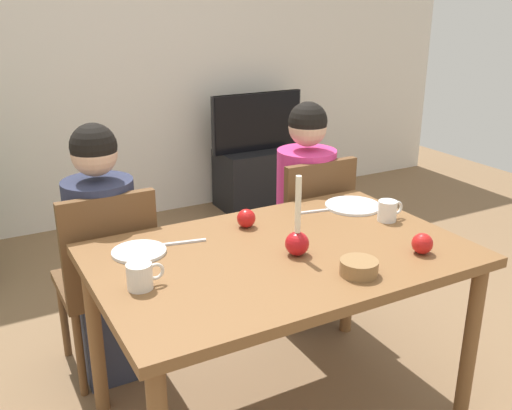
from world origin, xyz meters
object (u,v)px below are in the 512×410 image
dining_table (281,271)px  chair_left (108,273)px  person_right_child (305,217)px  tv (257,122)px  candle_centerpiece (297,239)px  mug_left (141,276)px  bowl_walnuts (359,267)px  apple_by_left_plate (422,244)px  mug_right (388,211)px  plate_right (353,206)px  apple_near_candle (246,218)px  person_left_child (104,259)px  chair_right (308,230)px  tv_stand (257,178)px  plate_left (139,252)px

dining_table → chair_left: 0.81m
person_right_child → tv: (0.63, 1.66, 0.14)m
dining_table → tv: bearing=63.2°
candle_centerpiece → mug_left: 0.59m
person_right_child → bowl_walnuts: 1.04m
chair_left → tv: bearing=45.3°
person_right_child → apple_by_left_plate: bearing=-95.3°
mug_right → chair_left: bearing=152.7°
plate_right → apple_near_candle: bearing=178.0°
chair_left → apple_by_left_plate: chair_left is taller
person_left_child → plate_right: (1.05, -0.38, 0.19)m
tv → dining_table: bearing=-116.8°
mug_left → person_left_child: bearing=86.8°
chair_right → person_left_child: person_left_child is taller
tv_stand → bowl_walnuts: size_ratio=4.84×
person_right_child → plate_left: size_ratio=5.77×
chair_right → mug_right: bearing=-87.1°
person_right_child → bowl_walnuts: (-0.40, -0.94, 0.21)m
dining_table → person_right_child: size_ratio=1.19×
candle_centerpiece → plate_left: 0.59m
dining_table → candle_centerpiece: 0.16m
chair_right → apple_near_candle: chair_right is taller
person_right_child → mug_right: bearing=-87.3°
tv_stand → apple_near_candle: bearing=-119.9°
person_left_child → bowl_walnuts: person_left_child is taller
dining_table → bowl_walnuts: size_ratio=10.58×
chair_right → plate_left: (-1.01, -0.37, 0.24)m
tv → candle_centerpiece: (-1.13, -2.36, 0.10)m
tv → bowl_walnuts: bearing=-111.6°
chair_left → plate_right: (1.05, -0.35, 0.24)m
plate_right → mug_right: 0.21m
plate_left → chair_right: bearing=20.1°
bowl_walnuts → apple_near_candle: size_ratio=1.70×
plate_right → mug_left: mug_left is taller
tv → plate_left: bearing=-128.4°
person_left_child → mug_left: bearing=-93.2°
chair_right → tv: 1.82m
person_left_child → bowl_walnuts: bearing=-55.2°
chair_left → chair_right: same height
tv_stand → plate_left: (-1.64, -2.06, 0.52)m
tv_stand → apple_near_candle: (-1.17, -2.03, 0.55)m
chair_left → apple_by_left_plate: 1.33m
chair_left → tv_stand: bearing=45.3°
mug_left → plate_left: bearing=73.7°
plate_right → tv: bearing=72.9°
person_left_child → bowl_walnuts: size_ratio=8.86×
candle_centerpiece → mug_left: (-0.59, 0.03, -0.02)m
person_right_child → tv_stand: person_right_child is taller
chair_right → apple_near_candle: (-0.54, -0.33, 0.28)m
tv_stand → candle_centerpiece: bearing=-115.6°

